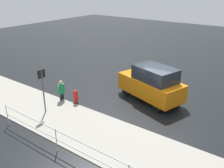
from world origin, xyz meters
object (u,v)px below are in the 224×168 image
moving_hatchback (152,83)px  fire_hydrant (76,97)px  pedestrian (61,89)px  sign_post (43,85)px

moving_hatchback → fire_hydrant: moving_hatchback is taller
fire_hydrant → moving_hatchback: bearing=-137.6°
fire_hydrant → pedestrian: pedestrian is taller
fire_hydrant → sign_post: 2.16m
fire_hydrant → sign_post: bearing=72.2°
fire_hydrant → sign_post: sign_post is taller
moving_hatchback → sign_post: size_ratio=1.76×
pedestrian → moving_hatchback: bearing=-142.8°
moving_hatchback → pedestrian: size_ratio=3.47×
sign_post → moving_hatchback: bearing=-128.9°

